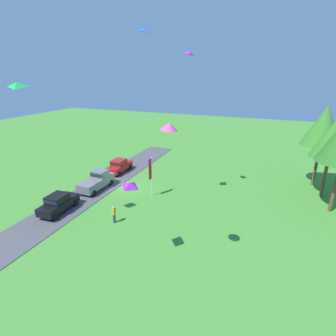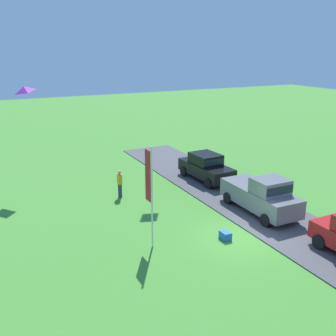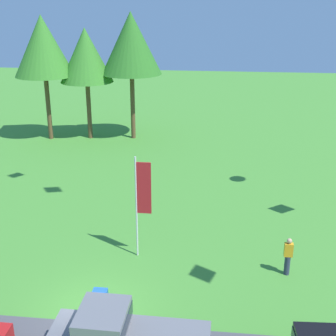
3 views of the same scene
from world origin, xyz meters
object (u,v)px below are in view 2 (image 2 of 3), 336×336
at_px(car_sedan_mid_row, 206,166).
at_px(kite_diamond_high_left, 24,89).
at_px(person_beside_suv, 120,184).
at_px(cooler_box, 225,236).
at_px(car_pickup_near_entrance, 262,195).
at_px(flag_banner, 150,184).

height_order(car_sedan_mid_row, kite_diamond_high_left, kite_diamond_high_left).
bearing_deg(person_beside_suv, cooler_box, -160.77).
distance_m(car_pickup_near_entrance, kite_diamond_high_left, 15.47).
relative_size(car_sedan_mid_row, kite_diamond_high_left, 4.09).
distance_m(car_pickup_near_entrance, cooler_box, 3.99).
distance_m(car_pickup_near_entrance, flag_banner, 7.21).
bearing_deg(car_sedan_mid_row, person_beside_suv, 93.08).
distance_m(car_pickup_near_entrance, car_sedan_mid_row, 6.17).
height_order(car_pickup_near_entrance, person_beside_suv, car_pickup_near_entrance).
xyz_separation_m(car_sedan_mid_row, kite_diamond_high_left, (3.84, 10.80, 5.32)).
bearing_deg(cooler_box, car_sedan_mid_row, -25.59).
bearing_deg(cooler_box, car_pickup_near_entrance, -64.74).
xyz_separation_m(car_pickup_near_entrance, person_beside_suv, (5.82, 6.12, -0.23)).
xyz_separation_m(person_beside_suv, kite_diamond_high_left, (4.18, 4.45, 5.48)).
height_order(flag_banner, kite_diamond_high_left, kite_diamond_high_left).
relative_size(person_beside_suv, cooler_box, 3.05).
xyz_separation_m(car_pickup_near_entrance, car_sedan_mid_row, (6.16, -0.23, -0.07)).
xyz_separation_m(car_pickup_near_entrance, flag_banner, (-0.53, 6.93, 1.92)).
height_order(person_beside_suv, kite_diamond_high_left, kite_diamond_high_left).
distance_m(flag_banner, kite_diamond_high_left, 11.63).
bearing_deg(flag_banner, kite_diamond_high_left, 19.04).
distance_m(person_beside_suv, kite_diamond_high_left, 8.20).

